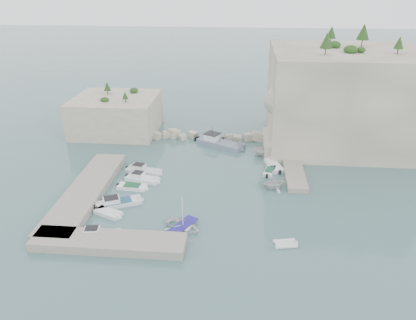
# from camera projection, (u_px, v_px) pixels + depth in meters

# --- Properties ---
(ground) EXTENTS (400.00, 400.00, 0.00)m
(ground) POSITION_uv_depth(u_px,v_px,m) (204.00, 197.00, 57.95)
(ground) COLOR #46696A
(ground) RESTS_ON ground
(cliff_east) EXTENTS (26.00, 22.00, 17.00)m
(cliff_east) POSITION_uv_depth(u_px,v_px,m) (343.00, 98.00, 73.35)
(cliff_east) COLOR beige
(cliff_east) RESTS_ON ground
(cliff_terrace) EXTENTS (8.00, 10.00, 2.50)m
(cliff_terrace) POSITION_uv_depth(u_px,v_px,m) (286.00, 144.00, 72.67)
(cliff_terrace) COLOR beige
(cliff_terrace) RESTS_ON ground
(outcrop_west) EXTENTS (16.00, 14.00, 7.00)m
(outcrop_west) POSITION_uv_depth(u_px,v_px,m) (117.00, 114.00, 80.69)
(outcrop_west) COLOR beige
(outcrop_west) RESTS_ON ground
(quay_west) EXTENTS (5.00, 24.00, 1.10)m
(quay_west) POSITION_uv_depth(u_px,v_px,m) (86.00, 191.00, 58.17)
(quay_west) COLOR #9E9689
(quay_west) RESTS_ON ground
(quay_south) EXTENTS (18.00, 4.00, 1.10)m
(quay_south) POSITION_uv_depth(u_px,v_px,m) (109.00, 242.00, 47.22)
(quay_south) COLOR #9E9689
(quay_south) RESTS_ON ground
(ledge_east) EXTENTS (3.00, 16.00, 0.80)m
(ledge_east) POSITION_uv_depth(u_px,v_px,m) (293.00, 167.00, 65.75)
(ledge_east) COLOR #9E9689
(ledge_east) RESTS_ON ground
(breakwater) EXTENTS (28.00, 3.00, 1.40)m
(breakwater) POSITION_uv_depth(u_px,v_px,m) (210.00, 136.00, 77.63)
(breakwater) COLOR beige
(breakwater) RESTS_ON ground
(motorboat_a) EXTENTS (6.58, 3.23, 1.40)m
(motorboat_a) POSITION_uv_depth(u_px,v_px,m) (144.00, 172.00, 65.01)
(motorboat_a) COLOR silver
(motorboat_a) RESTS_ON ground
(motorboat_b) EXTENTS (6.00, 3.16, 1.40)m
(motorboat_b) POSITION_uv_depth(u_px,v_px,m) (143.00, 180.00, 62.43)
(motorboat_b) COLOR white
(motorboat_b) RESTS_ON ground
(motorboat_c) EXTENTS (4.81, 2.06, 0.70)m
(motorboat_c) POSITION_uv_depth(u_px,v_px,m) (132.00, 188.00, 60.11)
(motorboat_c) COLOR white
(motorboat_c) RESTS_ON ground
(motorboat_d) EXTENTS (7.15, 4.80, 1.40)m
(motorboat_d) POSITION_uv_depth(u_px,v_px,m) (119.00, 205.00, 55.92)
(motorboat_d) COLOR silver
(motorboat_d) RESTS_ON ground
(motorboat_e) EXTENTS (4.41, 3.13, 0.70)m
(motorboat_e) POSITION_uv_depth(u_px,v_px,m) (108.00, 215.00, 53.59)
(motorboat_e) COLOR white
(motorboat_e) RESTS_ON ground
(motorboat_f) EXTENTS (5.79, 2.50, 1.40)m
(motorboat_f) POSITION_uv_depth(u_px,v_px,m) (99.00, 237.00, 49.12)
(motorboat_f) COLOR white
(motorboat_f) RESTS_ON ground
(rowboat) EXTENTS (5.97, 5.44, 1.01)m
(rowboat) POSITION_uv_depth(u_px,v_px,m) (183.00, 228.00, 50.74)
(rowboat) COLOR white
(rowboat) RESTS_ON ground
(inflatable_dinghy) EXTENTS (3.12, 1.97, 0.44)m
(inflatable_dinghy) POSITION_uv_depth(u_px,v_px,m) (285.00, 245.00, 47.64)
(inflatable_dinghy) COLOR silver
(inflatable_dinghy) RESTS_ON ground
(tender_east_a) EXTENTS (4.72, 4.42, 2.01)m
(tender_east_a) POSITION_uv_depth(u_px,v_px,m) (273.00, 188.00, 60.21)
(tender_east_a) COLOR silver
(tender_east_a) RESTS_ON ground
(tender_east_b) EXTENTS (2.42, 4.42, 0.70)m
(tender_east_b) POSITION_uv_depth(u_px,v_px,m) (269.00, 173.00, 64.86)
(tender_east_b) COLOR silver
(tender_east_b) RESTS_ON ground
(tender_east_c) EXTENTS (3.33, 5.86, 0.70)m
(tender_east_c) POSITION_uv_depth(u_px,v_px,m) (274.00, 167.00, 66.79)
(tender_east_c) COLOR white
(tender_east_c) RESTS_ON ground
(tender_east_d) EXTENTS (5.20, 2.20, 1.97)m
(tender_east_d) POSITION_uv_depth(u_px,v_px,m) (267.00, 156.00, 70.91)
(tender_east_d) COLOR silver
(tender_east_d) RESTS_ON ground
(work_boat) EXTENTS (9.98, 7.12, 2.20)m
(work_boat) POSITION_uv_depth(u_px,v_px,m) (220.00, 146.00, 75.03)
(work_boat) COLOR slate
(work_boat) RESTS_ON ground
(rowboat_mast) EXTENTS (0.10, 0.10, 4.20)m
(rowboat_mast) POSITION_uv_depth(u_px,v_px,m) (182.00, 210.00, 49.65)
(rowboat_mast) COLOR white
(rowboat_mast) RESTS_ON rowboat
(vegetation) EXTENTS (53.48, 13.88, 13.40)m
(vegetation) POSITION_uv_depth(u_px,v_px,m) (318.00, 43.00, 71.08)
(vegetation) COLOR #1E4219
(vegetation) RESTS_ON ground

